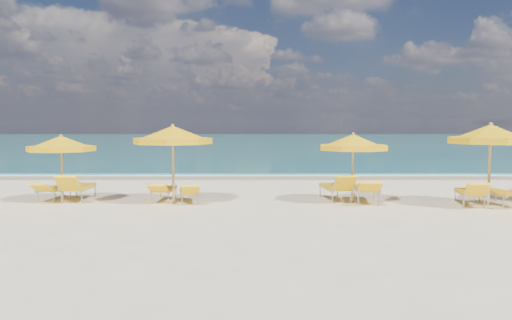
{
  "coord_description": "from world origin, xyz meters",
  "views": [
    {
      "loc": [
        -0.04,
        -14.91,
        2.42
      ],
      "look_at": [
        0.0,
        1.5,
        1.2
      ],
      "focal_mm": 35.0,
      "sensor_mm": 36.0,
      "label": 1
    }
  ],
  "objects": [
    {
      "name": "ground_plane",
      "position": [
        0.0,
        0.0,
        0.0
      ],
      "size": [
        120.0,
        120.0,
        0.0
      ],
      "primitive_type": "plane",
      "color": "beige"
    },
    {
      "name": "ocean",
      "position": [
        0.0,
        48.0,
        0.0
      ],
      "size": [
        120.0,
        80.0,
        0.3
      ],
      "primitive_type": "cube",
      "color": "#12666A",
      "rests_on": "ground"
    },
    {
      "name": "wet_sand_band",
      "position": [
        0.0,
        7.4,
        0.0
      ],
      "size": [
        120.0,
        2.6,
        0.01
      ],
      "primitive_type": "cube",
      "color": "tan",
      "rests_on": "ground"
    },
    {
      "name": "foam_line",
      "position": [
        0.0,
        8.2,
        0.0
      ],
      "size": [
        120.0,
        1.2,
        0.03
      ],
      "primitive_type": "cube",
      "color": "white",
      "rests_on": "ground"
    },
    {
      "name": "whitecap_near",
      "position": [
        -6.0,
        17.0,
        0.0
      ],
      "size": [
        14.0,
        0.36,
        0.05
      ],
      "primitive_type": "cube",
      "color": "white",
      "rests_on": "ground"
    },
    {
      "name": "whitecap_far",
      "position": [
        8.0,
        24.0,
        0.0
      ],
      "size": [
        18.0,
        0.3,
        0.05
      ],
      "primitive_type": "cube",
      "color": "white",
      "rests_on": "ground"
    },
    {
      "name": "umbrella_2",
      "position": [
        -5.95,
        0.29,
        1.77
      ],
      "size": [
        2.38,
        2.38,
        2.08
      ],
      "rotation": [
        0.0,
        0.0,
        0.18
      ],
      "color": "tan",
      "rests_on": "ground"
    },
    {
      "name": "umbrella_3",
      "position": [
        -2.5,
        0.03,
        2.04
      ],
      "size": [
        2.43,
        2.43,
        2.39
      ],
      "rotation": [
        0.0,
        0.0,
        0.03
      ],
      "color": "tan",
      "rests_on": "ground"
    },
    {
      "name": "umbrella_4",
      "position": [
        2.93,
        0.12,
        1.82
      ],
      "size": [
        2.6,
        2.6,
        2.13
      ],
      "rotation": [
        0.0,
        0.0,
        0.28
      ],
      "color": "tan",
      "rests_on": "ground"
    },
    {
      "name": "umbrella_5",
      "position": [
        6.75,
        -0.57,
        2.08
      ],
      "size": [
        2.6,
        2.6,
        2.44
      ],
      "rotation": [
        0.0,
        0.0,
        -0.08
      ],
      "color": "tan",
      "rests_on": "ground"
    },
    {
      "name": "lounger_2_left",
      "position": [
        -6.41,
        0.78,
        0.2
      ],
      "size": [
        0.7,
        1.77,
        0.65
      ],
      "rotation": [
        0.0,
        0.0,
        -0.08
      ],
      "color": "#A5A8AD",
      "rests_on": "ground"
    },
    {
      "name": "lounger_2_right",
      "position": [
        -5.56,
        0.57,
        0.25
      ],
      "size": [
        0.71,
        1.97,
        0.93
      ],
      "rotation": [
        0.0,
        0.0,
        0.01
      ],
      "color": "#A5A8AD",
      "rests_on": "ground"
    },
    {
      "name": "lounger_3_left",
      "position": [
        -2.88,
        0.56,
        0.2
      ],
      "size": [
        0.64,
        1.77,
        0.66
      ],
      "rotation": [
        0.0,
        0.0,
        -0.05
      ],
      "color": "#A5A8AD",
      "rests_on": "ground"
    },
    {
      "name": "lounger_3_right",
      "position": [
        -2.04,
        0.21,
        0.2
      ],
      "size": [
        0.83,
        1.75,
        0.68
      ],
      "rotation": [
        0.0,
        0.0,
        0.18
      ],
      "color": "#A5A8AD",
      "rests_on": "ground"
    },
    {
      "name": "lounger_4_left",
      "position": [
        2.5,
        0.59,
        0.24
      ],
      "size": [
        0.94,
        2.0,
        0.93
      ],
      "rotation": [
        0.0,
        0.0,
        0.16
      ],
      "color": "#A5A8AD",
      "rests_on": "ground"
    },
    {
      "name": "lounger_4_right",
      "position": [
        3.39,
        0.27,
        0.24
      ],
      "size": [
        0.91,
        2.12,
        0.81
      ],
      "rotation": [
        0.0,
        0.0,
        -0.12
      ],
      "color": "#A5A8AD",
      "rests_on": "ground"
    },
    {
      "name": "lounger_5_left",
      "position": [
        6.29,
        -0.38,
        0.23
      ],
      "size": [
        0.95,
        1.92,
        0.81
      ],
      "rotation": [
        0.0,
        0.0,
        -0.19
      ],
      "color": "#A5A8AD",
      "rests_on": "ground"
    },
    {
      "name": "lounger_5_right",
      "position": [
        7.21,
        -0.37,
        0.22
      ],
      "size": [
        0.82,
        1.9,
        0.73
      ],
      "rotation": [
        0.0,
        0.0,
        0.13
      ],
      "color": "#A5A8AD",
      "rests_on": "ground"
    }
  ]
}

